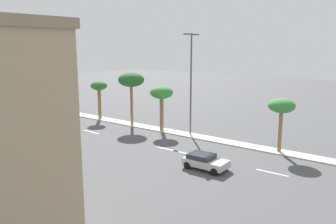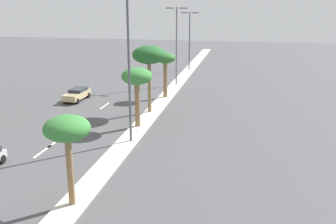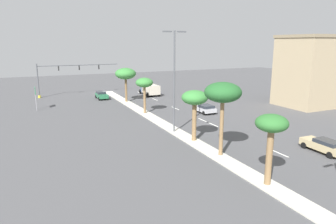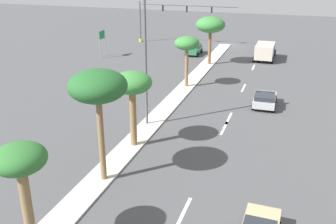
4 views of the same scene
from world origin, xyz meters
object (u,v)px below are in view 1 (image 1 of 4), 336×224
object	(u,v)px
street_lamp_left	(67,74)
palm_tree_center	(99,88)
palm_tree_near	(282,107)
sedan_silver_rear	(205,161)
street_lamp_far	(191,77)
palm_tree_rear	(162,94)
sedan_tan_inboard	(54,130)
palm_tree_mid	(131,81)
street_lamp_right	(23,73)

from	to	relation	value
street_lamp_left	palm_tree_center	bearing A→B (deg)	-90.17
palm_tree_near	sedan_silver_rear	bearing A→B (deg)	158.08
palm_tree_center	street_lamp_far	world-z (taller)	street_lamp_far
palm_tree_center	palm_tree_rear	bearing A→B (deg)	-91.02
street_lamp_far	street_lamp_left	size ratio (longest dim) A/B	1.13
palm_tree_near	street_lamp_left	distance (m)	34.06
sedan_silver_rear	palm_tree_center	bearing A→B (deg)	69.62
sedan_tan_inboard	street_lamp_far	bearing A→B (deg)	-50.03
sedan_tan_inboard	palm_tree_center	bearing A→B (deg)	17.87
street_lamp_far	street_lamp_left	xyz separation A→B (m)	(-0.29, 23.04, -0.71)
palm_tree_rear	palm_tree_mid	xyz separation A→B (m)	(-0.09, 5.03, 1.37)
palm_tree_rear	sedan_tan_inboard	bearing A→B (deg)	139.53
street_lamp_far	street_lamp_left	bearing A→B (deg)	90.71
palm_tree_near	palm_tree_center	size ratio (longest dim) A/B	0.99
street_lamp_far	sedan_tan_inboard	size ratio (longest dim) A/B	2.68
street_lamp_far	street_lamp_left	distance (m)	23.05
palm_tree_center	street_lamp_right	xyz separation A→B (m)	(-0.04, 19.82, 1.11)
sedan_tan_inboard	sedan_silver_rear	bearing A→B (deg)	-85.71
street_lamp_far	palm_tree_near	bearing A→B (deg)	-91.60
palm_tree_rear	street_lamp_right	world-z (taller)	street_lamp_right
palm_tree_mid	sedan_tan_inboard	world-z (taller)	palm_tree_mid
palm_tree_rear	palm_tree_mid	size ratio (longest dim) A/B	0.79
palm_tree_mid	sedan_silver_rear	bearing A→B (deg)	-116.74
street_lamp_far	street_lamp_right	xyz separation A→B (m)	(-0.35, 35.53, -1.24)
street_lamp_right	sedan_tan_inboard	xyz separation A→B (m)	(-10.08, -23.08, -4.96)
palm_tree_rear	palm_tree_center	xyz separation A→B (m)	(0.21, 11.73, -0.12)
street_lamp_left	sedan_silver_rear	xyz separation A→B (m)	(-8.65, -30.55, -5.52)
palm_tree_center	street_lamp_right	world-z (taller)	street_lamp_right
palm_tree_center	street_lamp_left	distance (m)	7.51
palm_tree_near	sedan_silver_rear	xyz separation A→B (m)	(-8.63, 3.47, -3.94)
palm_tree_mid	street_lamp_far	world-z (taller)	street_lamp_far
palm_tree_center	street_lamp_left	size ratio (longest dim) A/B	0.52
palm_tree_mid	street_lamp_left	xyz separation A→B (m)	(0.32, 14.03, 0.16)
street_lamp_far	palm_tree_rear	bearing A→B (deg)	97.38
street_lamp_left	sedan_tan_inboard	bearing A→B (deg)	-133.77
palm_tree_rear	street_lamp_left	bearing A→B (deg)	89.31
palm_tree_rear	palm_tree_center	bearing A→B (deg)	88.98
palm_tree_rear	sedan_silver_rear	world-z (taller)	palm_tree_rear
palm_tree_rear	sedan_silver_rear	size ratio (longest dim) A/B	1.44
street_lamp_right	sedan_silver_rear	distance (m)	44.17
street_lamp_right	street_lamp_left	bearing A→B (deg)	-89.71
sedan_silver_rear	street_lamp_far	bearing A→B (deg)	40.04
palm_tree_near	street_lamp_far	bearing A→B (deg)	88.40
palm_tree_mid	sedan_tan_inboard	xyz separation A→B (m)	(-9.82, 3.43, -5.33)
palm_tree_near	street_lamp_left	size ratio (longest dim) A/B	0.51
sedan_tan_inboard	sedan_silver_rear	size ratio (longest dim) A/B	1.15
street_lamp_far	sedan_tan_inboard	world-z (taller)	street_lamp_far
palm_tree_center	palm_tree_mid	bearing A→B (deg)	-92.59
street_lamp_left	palm_tree_near	bearing A→B (deg)	-90.03
palm_tree_mid	street_lamp_right	xyz separation A→B (m)	(0.26, 26.52, -0.38)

